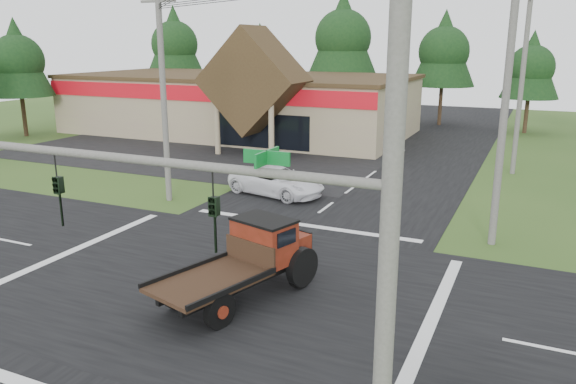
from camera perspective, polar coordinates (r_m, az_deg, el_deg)
The scene contains 18 objects.
ground at distance 19.54m, azimuth -6.69°, elevation -9.28°, with size 120.00×120.00×0.00m, color #2F4E1B.
road_ns at distance 19.53m, azimuth -6.69°, elevation -9.25°, with size 12.00×120.00×0.02m, color black.
road_ew at distance 19.53m, azimuth -6.69°, elevation -9.25°, with size 120.00×12.00×0.02m, color black.
parking_apron at distance 42.16m, azimuth -9.77°, elevation 3.84°, with size 28.00×14.00×0.02m, color black.
cvs_building at distance 51.55m, azimuth -4.87°, elevation 9.10°, with size 30.40×18.20×9.19m.
traffic_signal_mast at distance 9.17m, azimuth -0.29°, elevation -7.87°, with size 8.12×0.24×7.00m.
utility_pole_nr at distance 8.24m, azimuth 10.39°, elevation -1.83°, with size 2.00×0.30×11.00m.
utility_pole_nw at distance 29.07m, azimuth -12.53°, elevation 9.48°, with size 2.00×0.30×10.50m.
utility_pole_ne at distance 23.31m, azimuth 21.24°, elevation 8.80°, with size 2.00×0.30×11.50m.
utility_pole_n at distance 37.27m, azimuth 22.67°, elevation 10.37°, with size 2.00×0.30×11.20m.
tree_row_a at distance 67.78m, azimuth -11.47°, elevation 14.72°, with size 6.72×6.72×12.12m.
tree_row_b at distance 64.29m, azimuth -2.85°, elevation 13.79°, with size 5.60×5.60×10.10m.
tree_row_c at distance 59.43m, azimuth 5.61°, elevation 15.59°, with size 7.28×7.28×13.13m.
tree_row_d at distance 57.94m, azimuth 15.58°, elevation 13.82°, with size 6.16×6.16×11.11m.
tree_row_e at distance 55.23m, azimuth 23.51°, elevation 11.72°, with size 5.04×5.04×9.09m.
tree_side_w at distance 54.31m, azimuth -25.81°, elevation 12.16°, with size 5.60×5.60×10.10m.
antique_flatbed_truck at distance 17.97m, azimuth -5.02°, elevation -7.19°, with size 2.25×5.88×2.46m, color #50190B, non-canonical shape.
white_pickup at distance 30.25m, azimuth -1.15°, elevation 1.11°, with size 2.48×5.39×1.50m, color white.
Camera 1 is at (9.36, -15.18, 7.98)m, focal length 35.00 mm.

